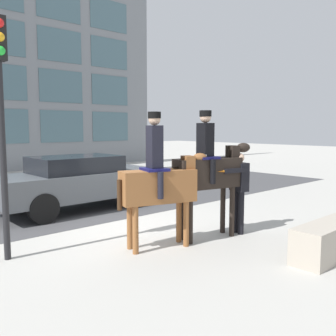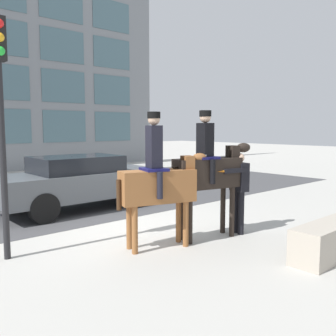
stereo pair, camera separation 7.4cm
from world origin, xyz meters
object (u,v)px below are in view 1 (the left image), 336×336
at_px(mounted_horse_lead, 159,182).
at_px(pedestrian_bystander, 239,186).
at_px(mounted_horse_companion, 209,171).
at_px(street_car_near_lane, 79,181).
at_px(traffic_light, 1,99).

height_order(mounted_horse_lead, pedestrian_bystander, mounted_horse_lead).
bearing_deg(pedestrian_bystander, mounted_horse_lead, -0.21).
relative_size(mounted_horse_lead, mounted_horse_companion, 0.98).
distance_m(mounted_horse_companion, street_car_near_lane, 4.26).
relative_size(mounted_horse_companion, street_car_near_lane, 0.58).
xyz_separation_m(street_car_near_lane, traffic_light, (-2.87, -2.70, 1.92)).
relative_size(mounted_horse_lead, traffic_light, 0.63).
xyz_separation_m(pedestrian_bystander, street_car_near_lane, (-1.37, 4.39, -0.22)).
distance_m(mounted_horse_lead, mounted_horse_companion, 1.19).
bearing_deg(mounted_horse_lead, pedestrian_bystander, 4.41).
distance_m(mounted_horse_lead, street_car_near_lane, 4.02).
height_order(mounted_horse_companion, traffic_light, traffic_light).
xyz_separation_m(mounted_horse_companion, street_car_near_lane, (-0.67, 4.16, -0.59)).
relative_size(mounted_horse_companion, traffic_light, 0.64).
distance_m(mounted_horse_lead, traffic_light, 3.06).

